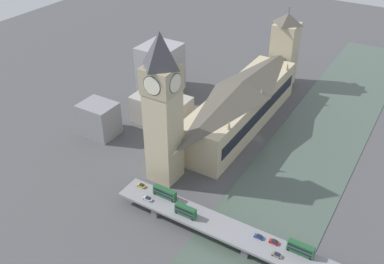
{
  "coord_description": "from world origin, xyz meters",
  "views": [
    {
      "loc": [
        -73.32,
        194.93,
        139.27
      ],
      "look_at": [
        20.09,
        41.18,
        21.04
      ],
      "focal_mm": 40.0,
      "sensor_mm": 36.0,
      "label": 1
    }
  ],
  "objects_px": {
    "victoria_tower": "(284,50)",
    "double_decker_bus_lead": "(186,211)",
    "double_decker_bus_mid": "(165,193)",
    "car_northbound_mid": "(274,242)",
    "parliament_hall": "(242,104)",
    "car_southbound_mid": "(277,255)",
    "double_decker_bus_rear": "(301,248)",
    "car_northbound_tail": "(142,186)",
    "car_southbound_tail": "(148,199)",
    "clock_tower": "(163,106)",
    "car_southbound_extra": "(259,237)",
    "road_bridge": "(250,241)"
  },
  "relations": [
    {
      "from": "victoria_tower",
      "to": "car_southbound_mid",
      "type": "height_order",
      "value": "victoria_tower"
    },
    {
      "from": "double_decker_bus_rear",
      "to": "car_southbound_mid",
      "type": "distance_m",
      "value": 9.73
    },
    {
      "from": "double_decker_bus_lead",
      "to": "victoria_tower",
      "type": "bearing_deg",
      "value": -84.11
    },
    {
      "from": "road_bridge",
      "to": "parliament_hall",
      "type": "bearing_deg",
      "value": -61.88
    },
    {
      "from": "double_decker_bus_lead",
      "to": "double_decker_bus_mid",
      "type": "relative_size",
      "value": 0.86
    },
    {
      "from": "double_decker_bus_mid",
      "to": "car_southbound_tail",
      "type": "height_order",
      "value": "double_decker_bus_mid"
    },
    {
      "from": "double_decker_bus_lead",
      "to": "clock_tower",
      "type": "bearing_deg",
      "value": -41.41
    },
    {
      "from": "parliament_hall",
      "to": "car_southbound_tail",
      "type": "xyz_separation_m",
      "value": [
        4.28,
        88.45,
        -8.14
      ]
    },
    {
      "from": "parliament_hall",
      "to": "victoria_tower",
      "type": "relative_size",
      "value": 1.93
    },
    {
      "from": "double_decker_bus_lead",
      "to": "double_decker_bus_mid",
      "type": "distance_m",
      "value": 15.31
    },
    {
      "from": "road_bridge",
      "to": "car_southbound_mid",
      "type": "xyz_separation_m",
      "value": [
        -12.58,
        2.8,
        1.9
      ]
    },
    {
      "from": "car_northbound_mid",
      "to": "car_southbound_extra",
      "type": "bearing_deg",
      "value": 5.21
    },
    {
      "from": "double_decker_bus_mid",
      "to": "road_bridge",
      "type": "bearing_deg",
      "value": 176.4
    },
    {
      "from": "victoria_tower",
      "to": "double_decker_bus_lead",
      "type": "xyz_separation_m",
      "value": [
        -15.8,
        153.05,
        -16.77
      ]
    },
    {
      "from": "car_southbound_tail",
      "to": "clock_tower",
      "type": "bearing_deg",
      "value": -73.97
    },
    {
      "from": "double_decker_bus_mid",
      "to": "car_northbound_mid",
      "type": "relative_size",
      "value": 3.01
    },
    {
      "from": "double_decker_bus_rear",
      "to": "car_northbound_tail",
      "type": "height_order",
      "value": "double_decker_bus_rear"
    },
    {
      "from": "parliament_hall",
      "to": "double_decker_bus_rear",
      "type": "relative_size",
      "value": 9.8
    },
    {
      "from": "car_southbound_tail",
      "to": "car_northbound_mid",
      "type": "bearing_deg",
      "value": -174.47
    },
    {
      "from": "double_decker_bus_lead",
      "to": "car_northbound_tail",
      "type": "distance_m",
      "value": 28.6
    },
    {
      "from": "parliament_hall",
      "to": "car_southbound_mid",
      "type": "height_order",
      "value": "parliament_hall"
    },
    {
      "from": "car_northbound_mid",
      "to": "car_northbound_tail",
      "type": "distance_m",
      "value": 67.12
    },
    {
      "from": "double_decker_bus_rear",
      "to": "victoria_tower",
      "type": "bearing_deg",
      "value": -65.98
    },
    {
      "from": "road_bridge",
      "to": "car_southbound_tail",
      "type": "bearing_deg",
      "value": 3.24
    },
    {
      "from": "road_bridge",
      "to": "double_decker_bus_lead",
      "type": "height_order",
      "value": "double_decker_bus_lead"
    },
    {
      "from": "victoria_tower",
      "to": "double_decker_bus_mid",
      "type": "distance_m",
      "value": 148.89
    },
    {
      "from": "parliament_hall",
      "to": "car_northbound_tail",
      "type": "bearing_deg",
      "value": 81.55
    },
    {
      "from": "double_decker_bus_mid",
      "to": "car_northbound_mid",
      "type": "distance_m",
      "value": 53.57
    },
    {
      "from": "parliament_hall",
      "to": "car_southbound_mid",
      "type": "distance_m",
      "value": 106.24
    },
    {
      "from": "car_southbound_extra",
      "to": "car_southbound_mid",
      "type": "bearing_deg",
      "value": 152.48
    },
    {
      "from": "car_southbound_extra",
      "to": "car_northbound_tail",
      "type": "bearing_deg",
      "value": -0.68
    },
    {
      "from": "double_decker_bus_mid",
      "to": "car_southbound_extra",
      "type": "height_order",
      "value": "double_decker_bus_mid"
    },
    {
      "from": "car_northbound_tail",
      "to": "victoria_tower",
      "type": "bearing_deg",
      "value": -94.73
    },
    {
      "from": "victoria_tower",
      "to": "road_bridge",
      "type": "distance_m",
      "value": 158.89
    },
    {
      "from": "double_decker_bus_rear",
      "to": "car_southbound_mid",
      "type": "relative_size",
      "value": 2.65
    },
    {
      "from": "double_decker_bus_lead",
      "to": "road_bridge",
      "type": "bearing_deg",
      "value": -175.57
    },
    {
      "from": "double_decker_bus_mid",
      "to": "car_southbound_extra",
      "type": "relative_size",
      "value": 2.95
    },
    {
      "from": "car_southbound_tail",
      "to": "victoria_tower",
      "type": "bearing_deg",
      "value": -91.58
    },
    {
      "from": "clock_tower",
      "to": "double_decker_bus_rear",
      "type": "height_order",
      "value": "clock_tower"
    },
    {
      "from": "clock_tower",
      "to": "car_northbound_tail",
      "type": "height_order",
      "value": "clock_tower"
    },
    {
      "from": "double_decker_bus_rear",
      "to": "car_northbound_tail",
      "type": "bearing_deg",
      "value": 0.17
    },
    {
      "from": "double_decker_bus_mid",
      "to": "double_decker_bus_lead",
      "type": "bearing_deg",
      "value": 160.45
    },
    {
      "from": "car_northbound_mid",
      "to": "car_southbound_tail",
      "type": "relative_size",
      "value": 0.88
    },
    {
      "from": "car_northbound_mid",
      "to": "double_decker_bus_mid",
      "type": "bearing_deg",
      "value": 0.1
    },
    {
      "from": "parliament_hall",
      "to": "car_southbound_mid",
      "type": "bearing_deg",
      "value": 123.42
    },
    {
      "from": "car_northbound_mid",
      "to": "car_southbound_mid",
      "type": "relative_size",
      "value": 0.96
    },
    {
      "from": "victoria_tower",
      "to": "car_southbound_tail",
      "type": "xyz_separation_m",
      "value": [
        4.23,
        153.55,
        -18.83
      ]
    },
    {
      "from": "road_bridge",
      "to": "car_southbound_extra",
      "type": "xyz_separation_m",
      "value": [
        -2.76,
        -2.32,
        1.86
      ]
    },
    {
      "from": "victoria_tower",
      "to": "double_decker_bus_mid",
      "type": "relative_size",
      "value": 4.65
    },
    {
      "from": "clock_tower",
      "to": "car_northbound_tail",
      "type": "xyz_separation_m",
      "value": [
        0.99,
        18.47,
        -34.81
      ]
    }
  ]
}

